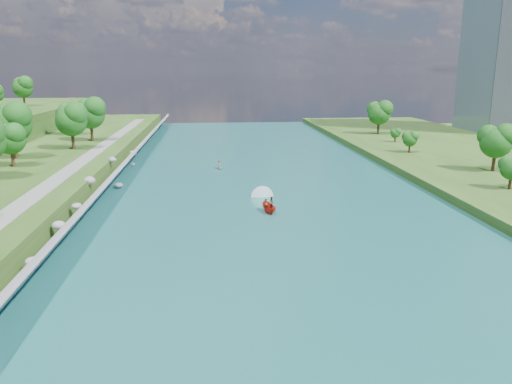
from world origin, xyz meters
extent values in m
plane|color=#2D5119|center=(0.00, 0.00, 0.00)|extent=(260.00, 260.00, 0.00)
cube|color=#18565C|center=(0.00, 20.00, 0.05)|extent=(55.00, 240.00, 0.10)
cube|color=slate|center=(-25.85, 20.00, 1.80)|extent=(3.54, 236.00, 4.05)
ellipsoid|color=gray|center=(-26.11, -7.07, 2.04)|extent=(1.35, 1.46, 0.75)
ellipsoid|color=gray|center=(-26.44, 2.93, 2.51)|extent=(1.54, 1.41, 1.00)
ellipsoid|color=gray|center=(-26.47, 11.04, 2.60)|extent=(1.28, 1.45, 0.73)
ellipsoid|color=gray|center=(-27.44, 22.98, 3.38)|extent=(1.75, 1.64, 1.32)
ellipsoid|color=gray|center=(-24.78, 31.86, 0.57)|extent=(1.44, 1.85, 0.79)
ellipsoid|color=gray|center=(-27.05, 39.67, 3.67)|extent=(1.46, 1.50, 1.10)
ellipsoid|color=gray|center=(-24.92, 49.85, 0.86)|extent=(0.92, 0.82, 0.69)
ellipsoid|color=gray|center=(-25.77, 56.71, 2.12)|extent=(1.68, 1.88, 1.22)
cube|color=gray|center=(-32.50, 20.00, 3.55)|extent=(3.00, 200.00, 0.10)
ellipsoid|color=#165517|center=(-43.26, 35.54, 7.97)|extent=(5.36, 5.36, 8.93)
ellipsoid|color=#165517|center=(-45.85, 44.09, 9.77)|extent=(7.53, 7.53, 12.55)
ellipsoid|color=#165517|center=(-37.89, 54.63, 9.27)|extent=(6.92, 6.92, 11.54)
ellipsoid|color=#165517|center=(-36.79, 67.35, 9.53)|extent=(7.23, 7.23, 12.05)
ellipsoid|color=#165517|center=(-45.00, 79.39, 8.45)|extent=(5.93, 5.93, 9.89)
ellipsoid|color=#165517|center=(38.44, 19.24, 4.68)|extent=(3.82, 3.82, 6.37)
ellipsoid|color=#165517|center=(43.86, 33.38, 6.69)|extent=(6.23, 6.23, 10.39)
ellipsoid|color=#165517|center=(36.58, 55.66, 4.39)|extent=(3.47, 3.47, 5.79)
ellipsoid|color=#165517|center=(39.51, 72.53, 3.62)|extent=(2.55, 2.55, 4.25)
ellipsoid|color=#165517|center=(40.49, 89.01, 7.24)|extent=(6.89, 6.89, 11.49)
ellipsoid|color=#165517|center=(-65.90, 108.30, 14.34)|extent=(6.40, 6.40, 10.67)
imported|color=red|center=(-0.69, 14.34, 0.83)|extent=(2.19, 3.98, 1.45)
imported|color=#66605B|center=(-1.09, 13.94, 1.32)|extent=(0.72, 0.56, 1.74)
imported|color=#66605B|center=(-0.19, 14.84, 1.35)|extent=(0.94, 0.77, 1.80)
cube|color=white|center=(-0.69, 17.34, 0.13)|extent=(0.90, 5.00, 0.06)
imported|color=#919499|center=(-7.11, 47.55, 0.37)|extent=(2.43, 2.97, 0.54)
imported|color=#66605B|center=(-7.11, 47.55, 1.04)|extent=(0.67, 0.44, 1.37)
camera|label=1|loc=(-8.77, -53.87, 19.95)|focal=35.00mm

